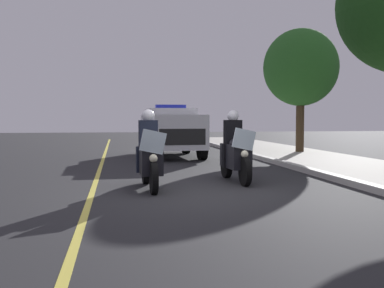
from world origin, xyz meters
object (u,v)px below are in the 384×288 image
at_px(police_suv, 171,130).
at_px(police_motorcycle_lead_left, 149,156).
at_px(tree_far_back, 301,68).
at_px(police_motorcycle_lead_right, 235,153).

bearing_deg(police_suv, police_motorcycle_lead_left, -9.99).
xyz_separation_m(police_motorcycle_lead_left, police_suv, (-8.06, 1.42, 0.37)).
distance_m(police_suv, tree_far_back, 6.14).
bearing_deg(police_motorcycle_lead_right, tree_far_back, 147.92).
xyz_separation_m(police_suv, tree_far_back, (-0.46, 5.56, 2.57)).
relative_size(police_motorcycle_lead_left, tree_far_back, 0.41).
bearing_deg(police_motorcycle_lead_left, police_motorcycle_lead_right, 109.56).
bearing_deg(police_motorcycle_lead_left, police_suv, 170.01).
bearing_deg(police_suv, police_motorcycle_lead_right, 5.35).
bearing_deg(tree_far_back, police_suv, -85.28).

